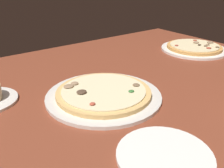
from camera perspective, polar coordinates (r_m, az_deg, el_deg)
name	(u,v)px	position (r cm, az deg, el deg)	size (l,w,h in cm)	color
dining_table	(120,94)	(81.81, 1.72, -2.32)	(150.00, 110.00, 4.00)	brown
pizza_main	(104,94)	(75.05, -1.90, -2.23)	(33.92, 33.92, 3.37)	silver
pizza_side	(194,48)	(125.45, 17.85, 7.70)	(29.80, 29.80, 3.31)	white
side_plate	(165,156)	(54.33, 11.64, -15.40)	(19.62, 19.62, 0.90)	white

